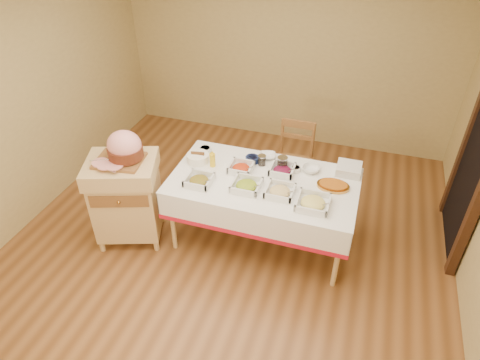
% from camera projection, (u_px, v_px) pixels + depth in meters
% --- Properties ---
extents(room_shell, '(5.00, 5.00, 5.00)m').
position_uv_depth(room_shell, '(223.00, 142.00, 3.69)').
color(room_shell, brown).
rests_on(room_shell, ground).
extents(dining_table, '(1.82, 1.02, 0.76)m').
position_uv_depth(dining_table, '(263.00, 193.00, 4.26)').
color(dining_table, '#D6B375').
rests_on(dining_table, ground).
extents(butcher_cart, '(0.82, 0.75, 0.95)m').
position_uv_depth(butcher_cart, '(126.00, 196.00, 4.32)').
color(butcher_cart, '#D6B375').
rests_on(butcher_cart, ground).
extents(dining_chair, '(0.42, 0.40, 0.94)m').
position_uv_depth(dining_chair, '(294.00, 161.00, 4.95)').
color(dining_chair, brown).
rests_on(dining_chair, ground).
extents(ham_on_board, '(0.47, 0.45, 0.31)m').
position_uv_depth(ham_on_board, '(124.00, 149.00, 4.02)').
color(ham_on_board, brown).
rests_on(ham_on_board, butcher_cart).
extents(serving_dish_a, '(0.25, 0.25, 0.11)m').
position_uv_depth(serving_dish_a, '(199.00, 180.00, 4.10)').
color(serving_dish_a, silver).
rests_on(serving_dish_a, dining_table).
extents(serving_dish_b, '(0.26, 0.26, 0.11)m').
position_uv_depth(serving_dish_b, '(246.00, 185.00, 4.03)').
color(serving_dish_b, silver).
rests_on(serving_dish_b, dining_table).
extents(serving_dish_c, '(0.26, 0.26, 0.10)m').
position_uv_depth(serving_dish_c, '(280.00, 191.00, 3.96)').
color(serving_dish_c, silver).
rests_on(serving_dish_c, dining_table).
extents(serving_dish_d, '(0.29, 0.29, 0.11)m').
position_uv_depth(serving_dish_d, '(313.00, 203.00, 3.82)').
color(serving_dish_d, silver).
rests_on(serving_dish_d, dining_table).
extents(serving_dish_e, '(0.24, 0.23, 0.11)m').
position_uv_depth(serving_dish_e, '(241.00, 168.00, 4.27)').
color(serving_dish_e, silver).
rests_on(serving_dish_e, dining_table).
extents(serving_dish_f, '(0.25, 0.24, 0.11)m').
position_uv_depth(serving_dish_f, '(282.00, 170.00, 4.24)').
color(serving_dish_f, silver).
rests_on(serving_dish_f, dining_table).
extents(small_bowl_left, '(0.13, 0.13, 0.06)m').
position_uv_depth(small_bowl_left, '(205.00, 150.00, 4.55)').
color(small_bowl_left, silver).
rests_on(small_bowl_left, dining_table).
extents(small_bowl_mid, '(0.14, 0.14, 0.06)m').
position_uv_depth(small_bowl_mid, '(252.00, 159.00, 4.41)').
color(small_bowl_mid, navy).
rests_on(small_bowl_mid, dining_table).
extents(small_bowl_right, '(0.10, 0.10, 0.05)m').
position_uv_depth(small_bowl_right, '(296.00, 169.00, 4.27)').
color(small_bowl_right, silver).
rests_on(small_bowl_right, dining_table).
extents(bowl_white_imported, '(0.20, 0.20, 0.04)m').
position_uv_depth(bowl_white_imported, '(268.00, 156.00, 4.48)').
color(bowl_white_imported, silver).
rests_on(bowl_white_imported, dining_table).
extents(bowl_small_imported, '(0.22, 0.22, 0.05)m').
position_uv_depth(bowl_small_imported, '(311.00, 169.00, 4.27)').
color(bowl_small_imported, silver).
rests_on(bowl_small_imported, dining_table).
extents(preserve_jar_left, '(0.09, 0.09, 0.11)m').
position_uv_depth(preserve_jar_left, '(262.00, 161.00, 4.35)').
color(preserve_jar_left, silver).
rests_on(preserve_jar_left, dining_table).
extents(preserve_jar_right, '(0.11, 0.11, 0.14)m').
position_uv_depth(preserve_jar_right, '(282.00, 164.00, 4.29)').
color(preserve_jar_right, silver).
rests_on(preserve_jar_right, dining_table).
extents(mustard_bottle, '(0.06, 0.06, 0.18)m').
position_uv_depth(mustard_bottle, '(212.00, 159.00, 4.32)').
color(mustard_bottle, gold).
rests_on(mustard_bottle, dining_table).
extents(bread_basket, '(0.23, 0.23, 0.10)m').
position_uv_depth(bread_basket, '(198.00, 158.00, 4.41)').
color(bread_basket, white).
rests_on(bread_basket, dining_table).
extents(plate_stack, '(0.24, 0.24, 0.09)m').
position_uv_depth(plate_stack, '(349.00, 169.00, 4.24)').
color(plate_stack, silver).
rests_on(plate_stack, dining_table).
extents(brass_platter, '(0.31, 0.22, 0.04)m').
position_uv_depth(brass_platter, '(333.00, 185.00, 4.06)').
color(brass_platter, '#B78033').
rests_on(brass_platter, dining_table).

